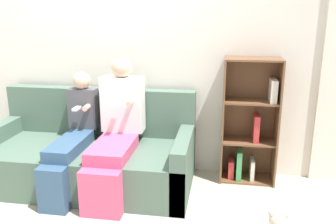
{
  "coord_description": "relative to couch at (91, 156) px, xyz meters",
  "views": [
    {
      "loc": [
        1.19,
        -2.52,
        1.66
      ],
      "look_at": [
        0.69,
        0.62,
        0.75
      ],
      "focal_mm": 38.0,
      "sensor_mm": 36.0,
      "label": 1
    }
  ],
  "objects": [
    {
      "name": "back_wall",
      "position": [
        0.08,
        0.49,
        1.0
      ],
      "size": [
        10.0,
        0.06,
        2.55
      ],
      "color": "silver",
      "rests_on": "ground_plane"
    },
    {
      "name": "ground_plane",
      "position": [
        0.08,
        -0.58,
        -0.28
      ],
      "size": [
        14.0,
        14.0,
        0.0
      ],
      "primitive_type": "plane",
      "color": "#B2A893"
    },
    {
      "name": "couch",
      "position": [
        0.0,
        0.0,
        0.0
      ],
      "size": [
        2.0,
        0.94,
        0.89
      ],
      "color": "#4C6656",
      "rests_on": "ground_plane"
    },
    {
      "name": "adult_seated",
      "position": [
        0.3,
        -0.09,
        0.34
      ],
      "size": [
        0.41,
        0.89,
        1.24
      ],
      "color": "#DB4C75",
      "rests_on": "ground_plane"
    },
    {
      "name": "child_seated",
      "position": [
        -0.12,
        -0.13,
        0.26
      ],
      "size": [
        0.29,
        0.9,
        1.09
      ],
      "color": "#335170",
      "rests_on": "ground_plane"
    },
    {
      "name": "bookshelf",
      "position": [
        1.55,
        0.34,
        0.3
      ],
      "size": [
        0.53,
        0.3,
        1.24
      ],
      "color": "brown",
      "rests_on": "ground_plane"
    }
  ]
}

